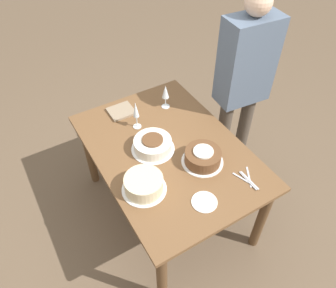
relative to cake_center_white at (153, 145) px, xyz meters
name	(u,v)px	position (x,y,z in m)	size (l,w,h in m)	color
ground_plane	(168,208)	(-0.05, -0.09, -0.79)	(12.00, 12.00, 0.00)	brown
dining_table	(168,159)	(-0.05, -0.09, -0.15)	(1.40, 0.98, 0.74)	brown
cake_center_white	(153,145)	(0.00, 0.00, 0.00)	(0.31, 0.31, 0.10)	white
cake_front_chocolate	(203,157)	(-0.28, -0.23, 0.00)	(0.29, 0.29, 0.11)	white
cake_back_decorated	(144,184)	(-0.28, 0.22, 0.01)	(0.29, 0.29, 0.10)	white
wine_glass_near	(136,111)	(0.27, -0.01, 0.11)	(0.06, 0.06, 0.23)	silver
wine_glass_far	(165,93)	(0.36, -0.32, 0.10)	(0.07, 0.07, 0.21)	silver
dessert_plate_left	(204,202)	(-0.55, -0.05, -0.04)	(0.16, 0.16, 0.01)	white
fork_pile	(248,179)	(-0.56, -0.39, -0.04)	(0.19, 0.13, 0.01)	silver
napkin_stack	(121,111)	(0.48, 0.02, -0.03)	(0.18, 0.19, 0.02)	gray
person_cutting	(244,77)	(0.09, -0.85, 0.21)	(0.26, 0.42, 1.65)	#4C4238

